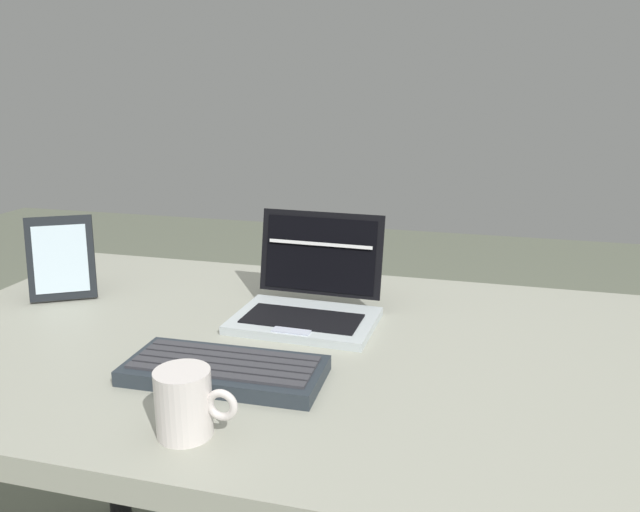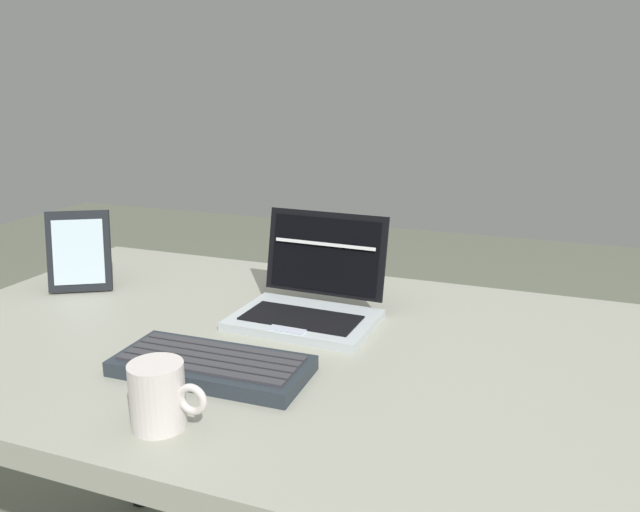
% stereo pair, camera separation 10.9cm
% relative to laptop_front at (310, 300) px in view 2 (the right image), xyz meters
% --- Properties ---
extents(desk, '(1.45, 0.82, 0.74)m').
position_rel_laptop_front_xyz_m(desk, '(0.04, -0.11, -0.12)').
color(desk, '#9A9C8C').
rests_on(desk, ground).
extents(laptop_front, '(0.26, 0.22, 0.19)m').
position_rel_laptop_front_xyz_m(laptop_front, '(0.00, 0.00, 0.00)').
color(laptop_front, silver).
rests_on(laptop_front, desk).
extents(external_keyboard, '(0.30, 0.14, 0.03)m').
position_rel_laptop_front_xyz_m(external_keyboard, '(-0.06, -0.26, -0.02)').
color(external_keyboard, '#262E35').
rests_on(external_keyboard, desk).
extents(photo_frame, '(0.14, 0.11, 0.17)m').
position_rel_laptop_front_xyz_m(photo_frame, '(-0.51, -0.02, 0.05)').
color(photo_frame, black).
rests_on(photo_frame, desk).
extents(coffee_mug, '(0.11, 0.07, 0.09)m').
position_rel_laptop_front_xyz_m(coffee_mug, '(-0.04, -0.42, 0.01)').
color(coffee_mug, silver).
rests_on(coffee_mug, desk).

